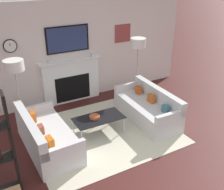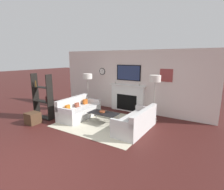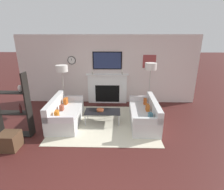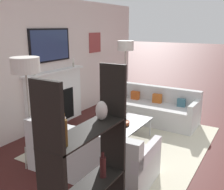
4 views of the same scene
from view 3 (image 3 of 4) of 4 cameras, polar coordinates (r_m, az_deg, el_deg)
fireplace_wall at (r=7.08m, az=-1.49°, el=7.14°), size 7.15×0.28×2.70m
area_rug at (r=5.66m, az=-2.39°, el=-8.94°), size 3.13×2.66×0.01m
couch_left at (r=5.76m, az=-15.17°, el=-6.04°), size 0.92×1.84×0.81m
couch_right at (r=5.60m, az=10.61°, el=-6.44°), size 0.82×1.88×0.77m
coffee_table at (r=5.53m, az=-3.12°, el=-5.55°), size 1.11×0.56×0.38m
decorative_bowl at (r=5.56m, az=-3.91°, el=-4.83°), size 0.23×0.23×0.06m
floor_lamp_left at (r=6.32m, az=-16.08°, el=8.08°), size 0.41×0.41×1.70m
floor_lamp_right at (r=6.13m, az=12.52°, el=8.83°), size 0.39×0.39×1.78m
shelf_unit at (r=5.34m, az=-29.75°, el=-3.23°), size 0.93×0.28×1.77m
ottoman at (r=5.04m, az=-30.42°, el=-12.80°), size 0.44×0.44×0.42m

